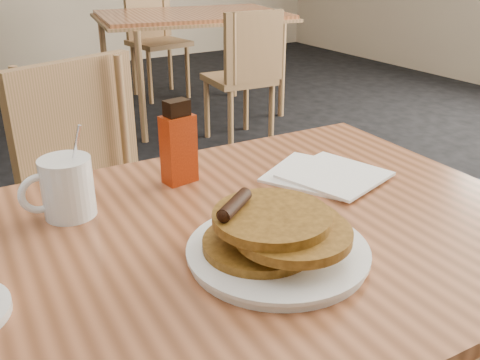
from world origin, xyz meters
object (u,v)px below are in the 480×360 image
pancake_plate (277,240)px  syrup_bottle (178,145)px  chair_neighbor_near (246,67)px  chair_neighbor_far (154,29)px  neighbor_table (192,18)px  chair_main_far (93,190)px  coffee_mug (66,187)px  main_table (218,259)px

pancake_plate → syrup_bottle: size_ratio=1.65×
chair_neighbor_near → chair_neighbor_far: bearing=94.3°
neighbor_table → chair_main_far: (-1.39, -2.05, -0.18)m
chair_neighbor_near → coffee_mug: 2.49m
chair_main_far → pancake_plate: (0.04, -0.86, 0.25)m
syrup_bottle → pancake_plate: bearing=-98.0°
chair_main_far → syrup_bottle: 0.60m
main_table → coffee_mug: bearing=132.1°
chair_neighbor_near → pancake_plate: (-1.35, -2.21, 0.28)m
chair_main_far → pancake_plate: bearing=-105.9°
neighbor_table → pancake_plate: (-1.35, -2.91, 0.07)m
main_table → chair_neighbor_near: (1.39, 2.10, -0.21)m
pancake_plate → syrup_bottle: 0.34m
chair_neighbor_near → neighbor_table: bearing=95.1°
chair_neighbor_far → coffee_mug: (-1.60, -3.36, 0.26)m
neighbor_table → coffee_mug: (-1.58, -2.61, 0.10)m
syrup_bottle → coffee_mug: bearing=179.4°
chair_neighbor_far → chair_neighbor_near: size_ratio=1.10×
main_table → syrup_bottle: syrup_bottle is taller
main_table → chair_neighbor_far: (1.42, 3.56, -0.16)m
chair_neighbor_far → syrup_bottle: same height
main_table → chair_neighbor_near: size_ratio=1.46×
pancake_plate → chair_neighbor_far: bearing=69.5°
coffee_mug → syrup_bottle: syrup_bottle is taller
main_table → syrup_bottle: size_ratio=7.25×
pancake_plate → syrup_bottle: bearing=89.9°
neighbor_table → main_table: bearing=-116.4°
chair_neighbor_near → pancake_plate: 2.60m
chair_main_far → pancake_plate: chair_main_far is taller
coffee_mug → chair_main_far: bearing=59.1°
neighbor_table → pancake_plate: pancake_plate is taller
chair_main_far → chair_neighbor_near: chair_main_far is taller
chair_neighbor_far → chair_neighbor_near: chair_neighbor_far is taller
chair_neighbor_far → pancake_plate: bearing=-118.4°
neighbor_table → pancake_plate: bearing=-114.8°
main_table → chair_neighbor_near: chair_neighbor_near is taller
chair_neighbor_far → chair_neighbor_near: bearing=-98.8°
chair_main_far → syrup_bottle: syrup_bottle is taller
main_table → coffee_mug: size_ratio=7.30×
chair_neighbor_far → coffee_mug: size_ratio=5.49×
chair_neighbor_far → coffee_mug: 3.73m
main_table → pancake_plate: pancake_plate is taller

